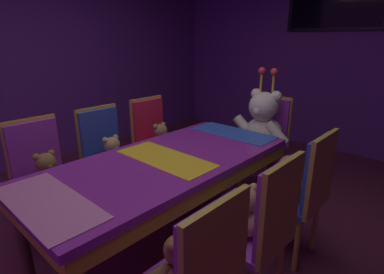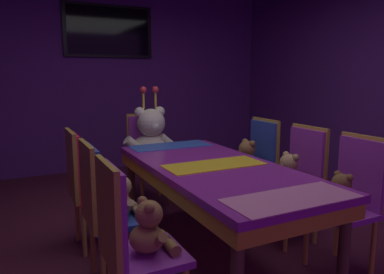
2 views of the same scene
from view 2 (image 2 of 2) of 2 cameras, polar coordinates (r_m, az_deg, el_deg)
ground_plane at (r=3.02m, az=3.42°, el=-18.19°), size 7.90×7.90×0.00m
wall_back at (r=5.67m, az=-12.93°, el=9.27°), size 5.20×0.12×2.80m
banquet_table at (r=2.78m, az=3.55°, el=-6.21°), size 0.90×2.02×0.75m
chair_left_0 at (r=1.99m, az=-10.67°, el=-14.64°), size 0.42×0.41×0.98m
teddy_left_0 at (r=2.03m, az=-6.60°, el=-14.27°), size 0.25×0.32×0.30m
chair_left_1 at (r=2.51m, az=-14.18°, el=-9.52°), size 0.42×0.41×0.98m
teddy_left_1 at (r=2.55m, az=-10.96°, el=-9.45°), size 0.24×0.31×0.29m
chair_left_2 at (r=3.07m, az=-16.82°, el=-6.14°), size 0.42×0.41×0.98m
teddy_left_2 at (r=3.10m, az=-14.17°, el=-6.16°), size 0.23×0.30×0.29m
chair_right_0 at (r=2.90m, az=24.20°, el=-7.48°), size 0.42×0.41×0.98m
teddy_right_0 at (r=2.80m, az=22.29°, el=-8.36°), size 0.23×0.29×0.28m
chair_right_1 at (r=3.26m, az=16.79°, el=-5.20°), size 0.42×0.41×0.98m
teddy_right_1 at (r=3.17m, az=14.85°, el=-5.62°), size 0.26×0.33×0.31m
chair_right_2 at (r=3.70m, az=10.40°, el=-3.22°), size 0.42×0.41×0.98m
teddy_right_2 at (r=3.61m, az=8.53°, el=-3.42°), size 0.27×0.35×0.33m
throne_chair at (r=4.16m, az=-7.12°, el=-1.72°), size 0.41×0.42×0.98m
king_teddy_bear at (r=3.98m, az=-6.36°, el=-0.31°), size 0.65×0.50×0.84m
wall_tv at (r=5.62m, az=-12.95°, el=15.92°), size 1.29×0.06×0.75m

